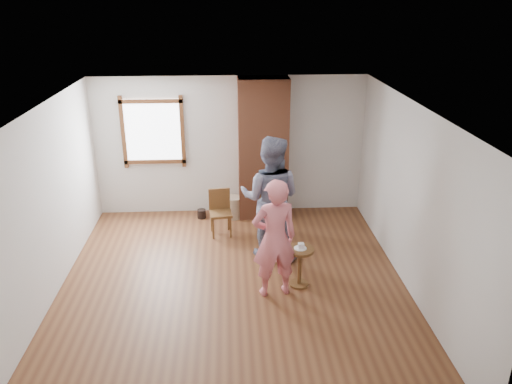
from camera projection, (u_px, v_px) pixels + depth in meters
ground at (233, 286)px, 7.24m from camera, size 5.50×5.50×0.00m
room_shell at (227, 155)px, 7.12m from camera, size 5.04×5.52×2.62m
brick_chimney at (263, 149)px, 9.10m from camera, size 0.90×0.50×2.60m
stoneware_crock at (234, 207)px, 9.39m from camera, size 0.34×0.34×0.41m
dark_pot at (202, 214)px, 9.40m from camera, size 0.18×0.18×0.16m
dining_chair_left at (220, 209)px, 8.69m from camera, size 0.41×0.41×0.80m
dining_chair_right at (272, 207)px, 8.58m from camera, size 0.50×0.50×0.94m
side_table at (300, 261)px, 7.13m from camera, size 0.40×0.40×0.60m
cake_plate at (300, 248)px, 7.06m from camera, size 0.18×0.18×0.01m
cake_slice at (301, 246)px, 7.04m from camera, size 0.08×0.07×0.06m
man at (270, 198)px, 7.74m from camera, size 1.14×0.99×1.99m
person_pink at (275, 239)px, 6.77m from camera, size 0.69×0.52×1.72m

